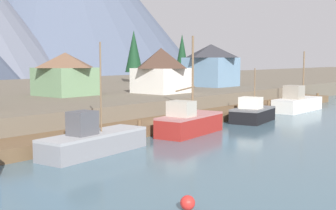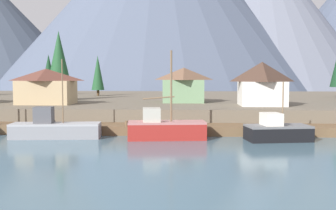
{
  "view_description": "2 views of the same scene",
  "coord_description": "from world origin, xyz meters",
  "px_view_note": "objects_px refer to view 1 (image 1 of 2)",
  "views": [
    {
      "loc": [
        -33.51,
        -27.41,
        6.99
      ],
      "look_at": [
        1.55,
        1.55,
        2.39
      ],
      "focal_mm": 49.8,
      "sensor_mm": 36.0,
      "label": 1
    },
    {
      "loc": [
        2.9,
        -43.07,
        6.49
      ],
      "look_at": [
        0.34,
        2.61,
        3.16
      ],
      "focal_mm": 43.55,
      "sensor_mm": 36.0,
      "label": 2
    }
  ],
  "objects_px": {
    "house_green": "(66,73)",
    "conifer_mid_right": "(182,55)",
    "fishing_boat_black": "(252,113)",
    "conifer_near_right": "(134,51)",
    "house_white": "(161,70)",
    "house_blue": "(211,65)",
    "fishing_boat_red": "(189,122)",
    "fishing_boat_grey": "(93,141)",
    "fishing_boat_white": "(297,103)",
    "channel_buoy": "(188,203)"
  },
  "relations": [
    {
      "from": "fishing_boat_red",
      "to": "conifer_near_right",
      "type": "relative_size",
      "value": 0.93
    },
    {
      "from": "conifer_mid_right",
      "to": "channel_buoy",
      "type": "height_order",
      "value": "conifer_mid_right"
    },
    {
      "from": "fishing_boat_white",
      "to": "channel_buoy",
      "type": "xyz_separation_m",
      "value": [
        -41.19,
        -13.15,
        -0.77
      ]
    },
    {
      "from": "fishing_boat_white",
      "to": "channel_buoy",
      "type": "height_order",
      "value": "fishing_boat_white"
    },
    {
      "from": "fishing_boat_grey",
      "to": "house_white",
      "type": "xyz_separation_m",
      "value": [
        23.53,
        13.52,
        4.49
      ]
    },
    {
      "from": "fishing_boat_grey",
      "to": "house_green",
      "type": "bearing_deg",
      "value": 50.9
    },
    {
      "from": "conifer_mid_right",
      "to": "house_white",
      "type": "bearing_deg",
      "value": -148.71
    },
    {
      "from": "fishing_boat_black",
      "to": "house_green",
      "type": "xyz_separation_m",
      "value": [
        -9.65,
        20.06,
        4.17
      ]
    },
    {
      "from": "fishing_boat_red",
      "to": "house_green",
      "type": "bearing_deg",
      "value": 78.88
    },
    {
      "from": "conifer_near_right",
      "to": "conifer_mid_right",
      "type": "xyz_separation_m",
      "value": [
        2.32,
        -9.65,
        -0.74
      ]
    },
    {
      "from": "fishing_boat_grey",
      "to": "house_green",
      "type": "relative_size",
      "value": 1.47
    },
    {
      "from": "fishing_boat_grey",
      "to": "conifer_mid_right",
      "type": "xyz_separation_m",
      "value": [
        43.67,
        25.76,
        6.53
      ]
    },
    {
      "from": "fishing_boat_red",
      "to": "house_white",
      "type": "relative_size",
      "value": 1.48
    },
    {
      "from": "fishing_boat_black",
      "to": "house_white",
      "type": "xyz_separation_m",
      "value": [
        0.83,
        13.88,
        4.49
      ]
    },
    {
      "from": "house_white",
      "to": "fishing_boat_black",
      "type": "bearing_deg",
      "value": -93.43
    },
    {
      "from": "fishing_boat_red",
      "to": "fishing_boat_black",
      "type": "height_order",
      "value": "fishing_boat_red"
    },
    {
      "from": "house_green",
      "to": "fishing_boat_grey",
      "type": "bearing_deg",
      "value": -123.51
    },
    {
      "from": "house_blue",
      "to": "conifer_near_right",
      "type": "xyz_separation_m",
      "value": [
        1.97,
        18.82,
        2.33
      ]
    },
    {
      "from": "house_green",
      "to": "conifer_near_right",
      "type": "relative_size",
      "value": 0.65
    },
    {
      "from": "fishing_boat_red",
      "to": "house_blue",
      "type": "height_order",
      "value": "house_blue"
    },
    {
      "from": "house_green",
      "to": "fishing_boat_white",
      "type": "bearing_deg",
      "value": -40.91
    },
    {
      "from": "house_green",
      "to": "conifer_mid_right",
      "type": "distance_m",
      "value": 31.3
    },
    {
      "from": "conifer_mid_right",
      "to": "fishing_boat_grey",
      "type": "bearing_deg",
      "value": -149.47
    },
    {
      "from": "house_white",
      "to": "conifer_mid_right",
      "type": "bearing_deg",
      "value": 31.29
    },
    {
      "from": "channel_buoy",
      "to": "house_green",
      "type": "bearing_deg",
      "value": 60.17
    },
    {
      "from": "fishing_boat_black",
      "to": "conifer_near_right",
      "type": "xyz_separation_m",
      "value": [
        18.64,
        35.77,
        7.27
      ]
    },
    {
      "from": "fishing_boat_grey",
      "to": "fishing_boat_white",
      "type": "height_order",
      "value": "fishing_boat_grey"
    },
    {
      "from": "fishing_boat_red",
      "to": "fishing_boat_white",
      "type": "bearing_deg",
      "value": -5.87
    },
    {
      "from": "fishing_boat_grey",
      "to": "conifer_near_right",
      "type": "relative_size",
      "value": 0.96
    },
    {
      "from": "fishing_boat_grey",
      "to": "house_blue",
      "type": "distance_m",
      "value": 43.02
    },
    {
      "from": "fishing_boat_grey",
      "to": "house_green",
      "type": "height_order",
      "value": "fishing_boat_grey"
    },
    {
      "from": "fishing_boat_red",
      "to": "fishing_boat_black",
      "type": "distance_m",
      "value": 11.22
    },
    {
      "from": "house_blue",
      "to": "conifer_mid_right",
      "type": "height_order",
      "value": "conifer_mid_right"
    },
    {
      "from": "fishing_boat_white",
      "to": "house_white",
      "type": "xyz_separation_m",
      "value": [
        -12.0,
        13.29,
        4.34
      ]
    },
    {
      "from": "fishing_boat_grey",
      "to": "fishing_boat_white",
      "type": "xyz_separation_m",
      "value": [
        35.53,
        0.23,
        0.15
      ]
    },
    {
      "from": "house_green",
      "to": "house_blue",
      "type": "bearing_deg",
      "value": -6.75
    },
    {
      "from": "fishing_boat_white",
      "to": "channel_buoy",
      "type": "relative_size",
      "value": 13.03
    },
    {
      "from": "fishing_boat_red",
      "to": "conifer_mid_right",
      "type": "bearing_deg",
      "value": 32.16
    },
    {
      "from": "house_blue",
      "to": "conifer_near_right",
      "type": "relative_size",
      "value": 0.76
    },
    {
      "from": "channel_buoy",
      "to": "conifer_near_right",
      "type": "bearing_deg",
      "value": 45.8
    },
    {
      "from": "house_blue",
      "to": "fishing_boat_red",
      "type": "bearing_deg",
      "value": -149.13
    },
    {
      "from": "house_blue",
      "to": "conifer_near_right",
      "type": "height_order",
      "value": "conifer_near_right"
    },
    {
      "from": "fishing_boat_white",
      "to": "house_green",
      "type": "bearing_deg",
      "value": 139.52
    },
    {
      "from": "house_white",
      "to": "house_blue",
      "type": "relative_size",
      "value": 0.83
    },
    {
      "from": "fishing_boat_grey",
      "to": "house_green",
      "type": "xyz_separation_m",
      "value": [
        13.05,
        19.71,
        4.16
      ]
    },
    {
      "from": "fishing_boat_red",
      "to": "conifer_near_right",
      "type": "xyz_separation_m",
      "value": [
        29.86,
        35.49,
        7.11
      ]
    },
    {
      "from": "fishing_boat_black",
      "to": "house_white",
      "type": "bearing_deg",
      "value": 77.0
    },
    {
      "from": "house_green",
      "to": "channel_buoy",
      "type": "relative_size",
      "value": 9.03
    },
    {
      "from": "fishing_boat_white",
      "to": "house_green",
      "type": "distance_m",
      "value": 30.02
    },
    {
      "from": "house_white",
      "to": "house_green",
      "type": "bearing_deg",
      "value": 149.45
    }
  ]
}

